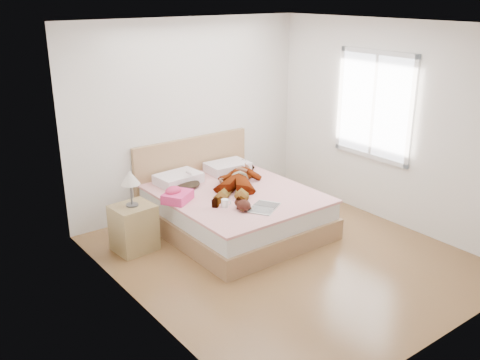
# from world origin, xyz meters

# --- Properties ---
(ground) EXTENTS (4.00, 4.00, 0.00)m
(ground) POSITION_xyz_m (0.00, 0.00, 0.00)
(ground) COLOR #55361A
(ground) RESTS_ON ground
(woman) EXTENTS (1.55, 1.53, 0.22)m
(woman) POSITION_xyz_m (0.17, 1.11, 0.62)
(woman) COLOR white
(woman) RESTS_ON bed
(hair) EXTENTS (0.51, 0.58, 0.07)m
(hair) POSITION_xyz_m (-0.40, 1.56, 0.55)
(hair) COLOR black
(hair) RESTS_ON bed
(phone) EXTENTS (0.09, 0.09, 0.05)m
(phone) POSITION_xyz_m (-0.33, 1.51, 0.68)
(phone) COLOR silver
(phone) RESTS_ON bed
(room_shell) EXTENTS (4.00, 4.00, 4.00)m
(room_shell) POSITION_xyz_m (1.77, 0.30, 1.50)
(room_shell) COLOR white
(room_shell) RESTS_ON ground
(bed) EXTENTS (1.80, 2.08, 1.00)m
(bed) POSITION_xyz_m (0.00, 1.04, 0.28)
(bed) COLOR olive
(bed) RESTS_ON ground
(towel) EXTENTS (0.45, 0.43, 0.19)m
(towel) POSITION_xyz_m (-0.75, 1.13, 0.59)
(towel) COLOR #F94387
(towel) RESTS_ON bed
(magazine) EXTENTS (0.50, 0.44, 0.02)m
(magazine) POSITION_xyz_m (-0.04, 0.32, 0.52)
(magazine) COLOR white
(magazine) RESTS_ON bed
(coffee_mug) EXTENTS (0.13, 0.11, 0.10)m
(coffee_mug) POSITION_xyz_m (-0.39, 0.63, 0.56)
(coffee_mug) COLOR white
(coffee_mug) RESTS_ON bed
(plush_toy) EXTENTS (0.16, 0.24, 0.13)m
(plush_toy) POSITION_xyz_m (-0.29, 0.42, 0.58)
(plush_toy) COLOR black
(plush_toy) RESTS_ON bed
(nightstand) EXTENTS (0.49, 0.44, 0.99)m
(nightstand) POSITION_xyz_m (-1.30, 1.21, 0.33)
(nightstand) COLOR brown
(nightstand) RESTS_ON ground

